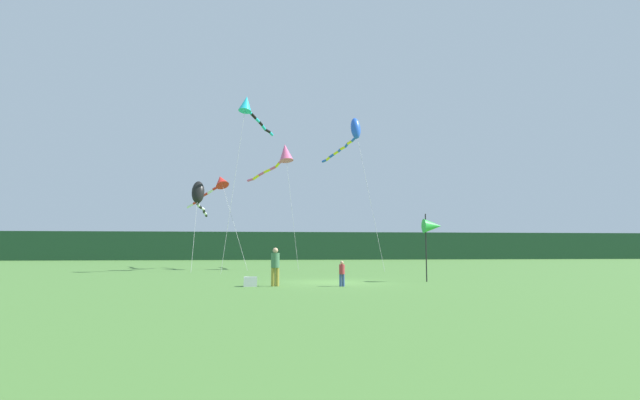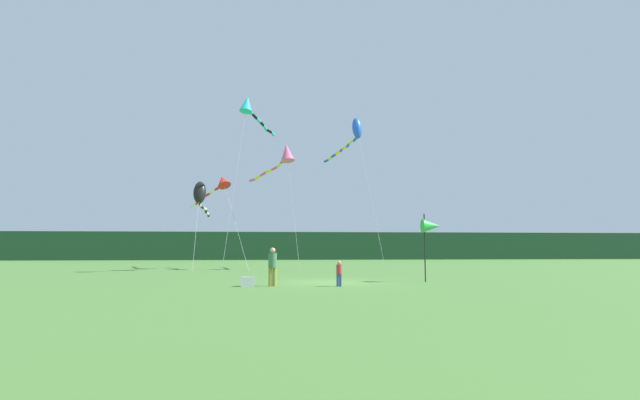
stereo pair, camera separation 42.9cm
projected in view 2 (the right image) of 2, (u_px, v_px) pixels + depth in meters
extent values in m
plane|color=#477533|center=(332.00, 282.00, 23.29)|extent=(120.00, 120.00, 0.00)
cube|color=#1E4228|center=(293.00, 246.00, 68.05)|extent=(108.00, 2.65, 3.83)
cylinder|color=olive|center=(270.00, 277.00, 21.05)|extent=(0.17, 0.17, 0.80)
cylinder|color=olive|center=(275.00, 277.00, 21.06)|extent=(0.17, 0.17, 0.80)
cylinder|color=#3F724C|center=(273.00, 260.00, 21.13)|extent=(0.37, 0.37, 0.63)
sphere|color=tan|center=(273.00, 250.00, 21.17)|extent=(0.23, 0.23, 0.23)
cylinder|color=#334C8C|center=(338.00, 280.00, 20.89)|extent=(0.11, 0.11, 0.53)
cylinder|color=#334C8C|center=(341.00, 280.00, 20.90)|extent=(0.11, 0.11, 0.53)
cylinder|color=#B23338|center=(339.00, 269.00, 20.94)|extent=(0.24, 0.24, 0.42)
sphere|color=tan|center=(339.00, 263.00, 20.97)|extent=(0.15, 0.15, 0.15)
cube|color=silver|center=(248.00, 282.00, 20.87)|extent=(0.56, 0.35, 0.42)
cylinder|color=black|center=(425.00, 248.00, 23.84)|extent=(0.06, 0.06, 3.33)
cone|color=green|center=(431.00, 226.00, 23.98)|extent=(0.90, 0.70, 0.70)
cylinder|color=#B2B2B2|center=(235.00, 185.00, 32.60)|extent=(1.36, 2.05, 11.76)
cone|color=#1EB7CC|center=(247.00, 104.00, 34.24)|extent=(1.39, 1.45, 1.30)
cylinder|color=#1EB7CC|center=(249.00, 112.00, 34.44)|extent=(0.52, 0.62, 0.29)
cylinder|color=black|center=(254.00, 116.00, 34.94)|extent=(0.51, 0.66, 0.39)
cylinder|color=#1EB7CC|center=(258.00, 120.00, 35.47)|extent=(0.44, 0.65, 0.30)
cylinder|color=black|center=(262.00, 123.00, 36.02)|extent=(0.42, 0.66, 0.31)
cylinder|color=#1EB7CC|center=(265.00, 127.00, 36.57)|extent=(0.43, 0.68, 0.38)
cylinder|color=black|center=(269.00, 131.00, 37.08)|extent=(0.54, 0.61, 0.29)
cylinder|color=#1EB7CC|center=(272.00, 134.00, 37.60)|extent=(0.41, 0.65, 0.29)
cylinder|color=#B2B2B2|center=(196.00, 231.00, 34.42)|extent=(0.03, 2.56, 5.74)
ellipsoid|color=black|center=(200.00, 192.00, 35.96)|extent=(0.92, 1.14, 1.85)
cylinder|color=black|center=(199.00, 203.00, 36.17)|extent=(0.31, 0.67, 0.33)
cylinder|color=white|center=(200.00, 205.00, 36.75)|extent=(0.20, 0.63, 0.28)
cylinder|color=black|center=(202.00, 207.00, 37.34)|extent=(0.31, 0.66, 0.29)
cylinder|color=white|center=(204.00, 209.00, 37.93)|extent=(0.33, 0.65, 0.26)
cylinder|color=black|center=(206.00, 211.00, 38.51)|extent=(0.25, 0.68, 0.39)
cylinder|color=white|center=(207.00, 213.00, 39.09)|extent=(0.27, 0.65, 0.30)
cylinder|color=black|center=(208.00, 215.00, 39.68)|extent=(0.23, 0.65, 0.31)
cylinder|color=#B2B2B2|center=(371.00, 196.00, 35.91)|extent=(1.40, 3.27, 10.97)
ellipsoid|color=blue|center=(357.00, 128.00, 37.98)|extent=(1.12, 1.26, 1.85)
cylinder|color=blue|center=(355.00, 139.00, 38.16)|extent=(0.40, 0.65, 0.38)
cylinder|color=yellow|center=(351.00, 142.00, 38.61)|extent=(0.47, 0.62, 0.31)
cylinder|color=blue|center=(348.00, 145.00, 39.09)|extent=(0.30, 0.63, 0.34)
cylinder|color=yellow|center=(345.00, 148.00, 39.56)|extent=(0.49, 0.60, 0.30)
cylinder|color=blue|center=(342.00, 150.00, 40.03)|extent=(0.31, 0.61, 0.27)
cylinder|color=yellow|center=(338.00, 153.00, 40.50)|extent=(0.50, 0.62, 0.35)
cylinder|color=blue|center=(334.00, 155.00, 40.92)|extent=(0.50, 0.62, 0.35)
cylinder|color=yellow|center=(330.00, 158.00, 41.36)|extent=(0.41, 0.64, 0.35)
cylinder|color=blue|center=(327.00, 161.00, 41.81)|extent=(0.50, 0.59, 0.28)
cylinder|color=#B2B2B2|center=(293.00, 210.00, 36.50)|extent=(0.96, 1.71, 9.04)
cone|color=#E5598C|center=(287.00, 152.00, 37.73)|extent=(1.60, 1.70, 1.57)
cylinder|color=#E5598C|center=(284.00, 161.00, 37.92)|extent=(0.63, 0.72, 0.35)
cylinder|color=yellow|center=(279.00, 165.00, 38.48)|extent=(0.46, 0.79, 0.40)
cylinder|color=#E5598C|center=(275.00, 168.00, 39.04)|extent=(0.63, 0.72, 0.35)
cylinder|color=yellow|center=(269.00, 171.00, 39.51)|extent=(0.66, 0.69, 0.35)
cylinder|color=#E5598C|center=(264.00, 174.00, 39.99)|extent=(0.62, 0.72, 0.36)
cylinder|color=yellow|center=(258.00, 177.00, 40.48)|extent=(0.67, 0.72, 0.44)
cylinder|color=#E5598C|center=(253.00, 180.00, 40.94)|extent=(0.64, 0.68, 0.28)
cylinder|color=#B2B2B2|center=(235.00, 223.00, 37.14)|extent=(2.37, 3.70, 7.04)
cone|color=red|center=(223.00, 181.00, 39.19)|extent=(1.64, 1.74, 1.34)
cylinder|color=red|center=(219.00, 188.00, 39.44)|extent=(0.85, 0.84, 0.44)
cylinder|color=white|center=(213.00, 191.00, 40.09)|extent=(0.69, 0.95, 0.41)
cylinder|color=red|center=(207.00, 195.00, 40.79)|extent=(0.77, 0.90, 0.40)
cylinder|color=white|center=(203.00, 199.00, 41.51)|extent=(0.61, 1.00, 0.49)
cylinder|color=red|center=(199.00, 202.00, 42.26)|extent=(0.72, 0.93, 0.38)
cylinder|color=white|center=(193.00, 206.00, 42.92)|extent=(0.82, 0.88, 0.46)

